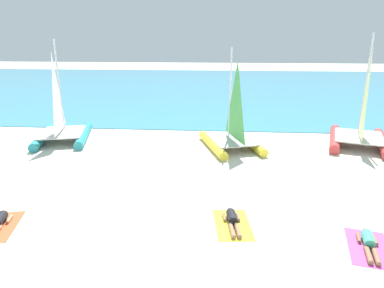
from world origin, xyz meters
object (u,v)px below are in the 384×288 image
sailboat_teal (62,127)px  towel_middle (233,224)px  sailboat_red (360,130)px  towel_right (369,248)px  sunbather_right (369,243)px  sailboat_yellow (232,134)px  sunbather_middle (232,220)px

sailboat_teal → towel_middle: sailboat_teal is taller
sailboat_red → towel_right: bearing=-91.0°
towel_right → sunbather_right: 0.14m
sailboat_teal → towel_right: bearing=-49.5°
sailboat_yellow → sunbather_middle: sailboat_yellow is taller
sailboat_red → towel_right: 10.24m
towel_middle → towel_right: 3.89m
sailboat_yellow → sunbather_right: 9.42m
towel_right → sailboat_red: bearing=71.2°
sailboat_red → sailboat_teal: bearing=-161.0°
sunbather_middle → sunbather_right: (3.80, -0.95, 0.00)m
sailboat_teal → towel_right: (13.09, -9.32, -0.82)m
sailboat_red → towel_middle: bearing=-111.2°
sailboat_red → sunbather_right: (-3.27, -9.60, -0.74)m
sailboat_teal → towel_right: sailboat_teal is taller
sailboat_yellow → towel_middle: 7.85m
sunbather_middle → towel_middle: bearing=-90.0°
towel_middle → sunbather_right: sunbather_right is taller
towel_middle → towel_right: (3.78, -0.95, 0.00)m
sailboat_red → sunbather_middle: bearing=-111.5°
sunbather_middle → towel_right: bearing=-21.4°
sailboat_red → sailboat_yellow: bearing=-154.6°
sunbather_right → towel_middle: bearing=179.6°
sailboat_red → towel_right: sailboat_red is taller
sunbather_middle → sailboat_red: bearing=44.4°
sailboat_teal → sunbather_middle: 12.50m
sunbather_middle → towel_right: size_ratio=0.83×
sailboat_yellow → sailboat_teal: sailboat_teal is taller
sailboat_teal → sunbather_middle: (9.31, -8.31, -0.70)m
towel_middle → sunbather_right: 3.90m
sailboat_yellow → sunbather_right: size_ratio=3.31×
sailboat_yellow → sailboat_teal: 9.55m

